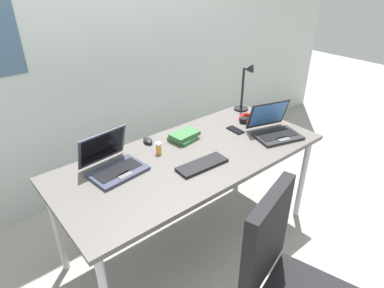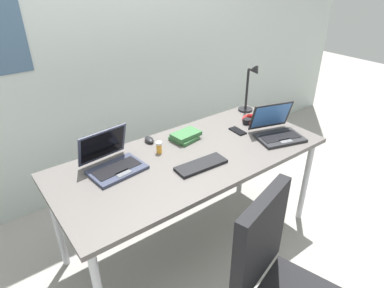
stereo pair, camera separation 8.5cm
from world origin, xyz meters
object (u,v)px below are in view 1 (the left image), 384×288
at_px(desk_lamp, 246,88).
at_px(laptop_near_mouse, 274,129).
at_px(computer_mouse, 148,141).
at_px(cell_phone, 235,130).
at_px(external_keyboard, 202,165).
at_px(headphones, 250,118).
at_px(book_stack, 184,136).
at_px(pill_bottle, 159,148).
at_px(laptop_by_keyboard, 113,164).

relative_size(desk_lamp, laptop_near_mouse, 1.04).
bearing_deg(computer_mouse, cell_phone, -15.05).
bearing_deg(cell_phone, external_keyboard, -154.98).
relative_size(computer_mouse, headphones, 0.45).
bearing_deg(external_keyboard, headphones, 22.58).
distance_m(desk_lamp, book_stack, 0.74).
bearing_deg(computer_mouse, desk_lamp, 5.41).
distance_m(desk_lamp, computer_mouse, 0.95).
xyz_separation_m(computer_mouse, pill_bottle, (-0.02, -0.17, 0.02)).
xyz_separation_m(laptop_near_mouse, cell_phone, (-0.17, 0.22, -0.04)).
relative_size(laptop_near_mouse, pill_bottle, 4.90).
height_order(laptop_by_keyboard, computer_mouse, laptop_by_keyboard).
height_order(laptop_near_mouse, computer_mouse, laptop_near_mouse).
bearing_deg(cell_phone, laptop_near_mouse, -50.32).
height_order(desk_lamp, book_stack, desk_lamp).
height_order(computer_mouse, book_stack, book_stack).
bearing_deg(book_stack, computer_mouse, 150.31).
relative_size(desk_lamp, headphones, 1.87).
bearing_deg(cell_phone, pill_bottle, 174.89).
relative_size(cell_phone, book_stack, 0.65).
relative_size(laptop_by_keyboard, book_stack, 1.67).
distance_m(cell_phone, pill_bottle, 0.64).
height_order(external_keyboard, cell_phone, external_keyboard).
bearing_deg(pill_bottle, headphones, -2.19).
bearing_deg(headphones, external_keyboard, -160.35).
relative_size(laptop_near_mouse, external_keyboard, 1.17).
distance_m(laptop_by_keyboard, book_stack, 0.57).
relative_size(headphones, pill_bottle, 2.71).
height_order(laptop_by_keyboard, book_stack, laptop_by_keyboard).
xyz_separation_m(desk_lamp, external_keyboard, (-0.84, -0.42, -0.19)).
bearing_deg(book_stack, headphones, -7.20).
bearing_deg(desk_lamp, external_keyboard, -153.36).
relative_size(laptop_near_mouse, computer_mouse, 4.03).
bearing_deg(pill_bottle, desk_lamp, 7.44).
distance_m(external_keyboard, book_stack, 0.36).
bearing_deg(laptop_by_keyboard, laptop_near_mouse, -16.17).
height_order(desk_lamp, pill_bottle, desk_lamp).
height_order(desk_lamp, computer_mouse, desk_lamp).
relative_size(desk_lamp, computer_mouse, 4.17).
xyz_separation_m(headphones, book_stack, (-0.61, 0.08, 0.01)).
height_order(desk_lamp, laptop_by_keyboard, desk_lamp).
bearing_deg(desk_lamp, computer_mouse, 177.29).
distance_m(desk_lamp, laptop_near_mouse, 0.49).
height_order(desk_lamp, external_keyboard, desk_lamp).
xyz_separation_m(external_keyboard, cell_phone, (0.51, 0.21, -0.01)).
distance_m(laptop_near_mouse, computer_mouse, 0.91).
height_order(external_keyboard, computer_mouse, computer_mouse).
height_order(cell_phone, pill_bottle, pill_bottle).
distance_m(laptop_by_keyboard, external_keyboard, 0.54).
bearing_deg(headphones, laptop_near_mouse, -101.90).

